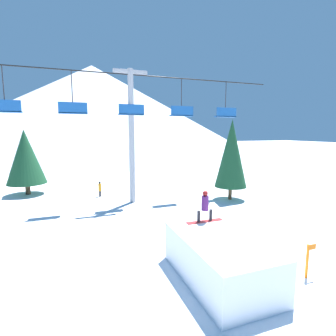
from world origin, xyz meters
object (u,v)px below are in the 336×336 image
at_px(trail_marker, 308,260).
at_px(snow_ramp, 219,259).
at_px(pine_tree_near, 231,154).
at_px(distant_skier, 100,188).
at_px(snowboarder, 205,207).

bearing_deg(trail_marker, snow_ramp, 161.44).
relative_size(pine_tree_near, distant_skier, 4.98).
distance_m(snow_ramp, distant_skier, 14.00).
relative_size(pine_tree_near, trail_marker, 4.89).
height_order(snow_ramp, snowboarder, snowboarder).
height_order(snow_ramp, distant_skier, snow_ramp).
bearing_deg(trail_marker, distant_skier, 111.15).
height_order(pine_tree_near, trail_marker, pine_tree_near).
distance_m(snow_ramp, pine_tree_near, 11.75).
bearing_deg(pine_tree_near, trail_marker, -109.33).
bearing_deg(snowboarder, pine_tree_near, 50.21).
bearing_deg(trail_marker, snowboarder, 134.66).
relative_size(snow_ramp, pine_tree_near, 0.72).
xyz_separation_m(snow_ramp, pine_tree_near, (6.64, 9.29, 2.80)).
distance_m(snowboarder, distant_skier, 12.49).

